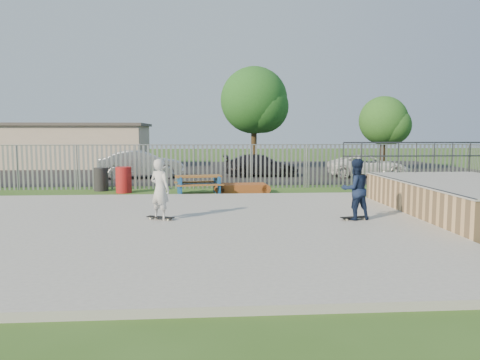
{
  "coord_description": "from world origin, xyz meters",
  "views": [
    {
      "loc": [
        1.57,
        -12.3,
        2.58
      ],
      "look_at": [
        2.61,
        2.0,
        1.1
      ],
      "focal_mm": 35.0,
      "sensor_mm": 36.0,
      "label": 1
    }
  ],
  "objects": [
    {
      "name": "ground",
      "position": [
        0.0,
        0.0,
        0.0
      ],
      "size": [
        120.0,
        120.0,
        0.0
      ],
      "primitive_type": "plane",
      "color": "#355A1E",
      "rests_on": "ground"
    },
    {
      "name": "tree_right",
      "position": [
        13.24,
        17.92,
        3.31
      ],
      "size": [
        3.19,
        3.19,
        4.92
      ],
      "color": "#3B2917",
      "rests_on": "ground"
    },
    {
      "name": "skater_navy",
      "position": [
        5.68,
        0.26,
        1.0
      ],
      "size": [
        0.94,
        0.8,
        1.69
      ],
      "primitive_type": "imported",
      "rotation": [
        0.0,
        0.0,
        3.36
      ],
      "color": "#121E3A",
      "rests_on": "concrete_slab"
    },
    {
      "name": "concrete_slab",
      "position": [
        0.0,
        0.0,
        0.07
      ],
      "size": [
        15.0,
        12.0,
        0.15
      ],
      "primitive_type": "cube",
      "color": "#979892",
      "rests_on": "ground"
    },
    {
      "name": "fence",
      "position": [
        1.0,
        4.59,
        1.0
      ],
      "size": [
        26.04,
        16.02,
        2.0
      ],
      "color": "gray",
      "rests_on": "ground"
    },
    {
      "name": "funbox",
      "position": [
        3.07,
        7.3,
        0.19
      ],
      "size": [
        1.99,
        1.07,
        0.39
      ],
      "rotation": [
        0.0,
        0.0,
        0.05
      ],
      "color": "brown",
      "rests_on": "ground"
    },
    {
      "name": "trash_bin_grey",
      "position": [
        -3.04,
        8.47,
        0.51
      ],
      "size": [
        0.61,
        0.61,
        1.02
      ],
      "primitive_type": "cylinder",
      "color": "black",
      "rests_on": "ground"
    },
    {
      "name": "skateboard_b",
      "position": [
        0.29,
        0.66,
        0.19
      ],
      "size": [
        0.81,
        0.52,
        0.08
      ],
      "rotation": [
        0.0,
        0.0,
        -0.44
      ],
      "color": "black",
      "rests_on": "concrete_slab"
    },
    {
      "name": "picnic_table",
      "position": [
        1.24,
        6.96,
        0.4
      ],
      "size": [
        2.08,
        1.8,
        0.79
      ],
      "rotation": [
        0.0,
        0.0,
        0.15
      ],
      "color": "brown",
      "rests_on": "ground"
    },
    {
      "name": "skater_white",
      "position": [
        0.29,
        0.66,
        1.0
      ],
      "size": [
        0.74,
        0.69,
        1.69
      ],
      "primitive_type": "imported",
      "rotation": [
        0.0,
        0.0,
        2.53
      ],
      "color": "silver",
      "rests_on": "concrete_slab"
    },
    {
      "name": "parking_lot",
      "position": [
        0.0,
        19.0,
        0.01
      ],
      "size": [
        40.0,
        18.0,
        0.02
      ],
      "primitive_type": "cube",
      "color": "black",
      "rests_on": "ground"
    },
    {
      "name": "skateboard_a",
      "position": [
        5.68,
        0.26,
        0.19
      ],
      "size": [
        0.82,
        0.37,
        0.08
      ],
      "rotation": [
        0.0,
        0.0,
        0.21
      ],
      "color": "black",
      "rests_on": "concrete_slab"
    },
    {
      "name": "tree_mid",
      "position": [
        4.83,
        19.5,
        4.69
      ],
      "size": [
        4.52,
        4.52,
        6.97
      ],
      "color": "#41301A",
      "rests_on": "ground"
    },
    {
      "name": "building",
      "position": [
        -8.0,
        23.0,
        1.61
      ],
      "size": [
        10.4,
        6.4,
        3.2
      ],
      "color": "beige",
      "rests_on": "ground"
    },
    {
      "name": "car_silver",
      "position": [
        -2.03,
        13.93,
        0.79
      ],
      "size": [
        4.85,
        2.26,
        1.54
      ],
      "primitive_type": "imported",
      "rotation": [
        0.0,
        0.0,
        1.71
      ],
      "color": "silver",
      "rests_on": "parking_lot"
    },
    {
      "name": "quarter_pipe",
      "position": [
        9.5,
        1.04,
        0.56
      ],
      "size": [
        5.5,
        7.05,
        2.19
      ],
      "color": "tan",
      "rests_on": "ground"
    },
    {
      "name": "car_dark",
      "position": [
        4.72,
        14.54,
        0.65
      ],
      "size": [
        4.38,
        1.82,
        1.26
      ],
      "primitive_type": "imported",
      "rotation": [
        0.0,
        0.0,
        1.58
      ],
      "color": "black",
      "rests_on": "parking_lot"
    },
    {
      "name": "car_white",
      "position": [
        10.76,
        13.61,
        0.65
      ],
      "size": [
        4.68,
        2.49,
        1.25
      ],
      "primitive_type": "imported",
      "rotation": [
        0.0,
        0.0,
        1.48
      ],
      "color": "white",
      "rests_on": "parking_lot"
    },
    {
      "name": "trash_bin_red",
      "position": [
        -1.93,
        7.73,
        0.55
      ],
      "size": [
        0.66,
        0.66,
        1.1
      ],
      "primitive_type": "cylinder",
      "color": "#A31919",
      "rests_on": "ground"
    }
  ]
}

